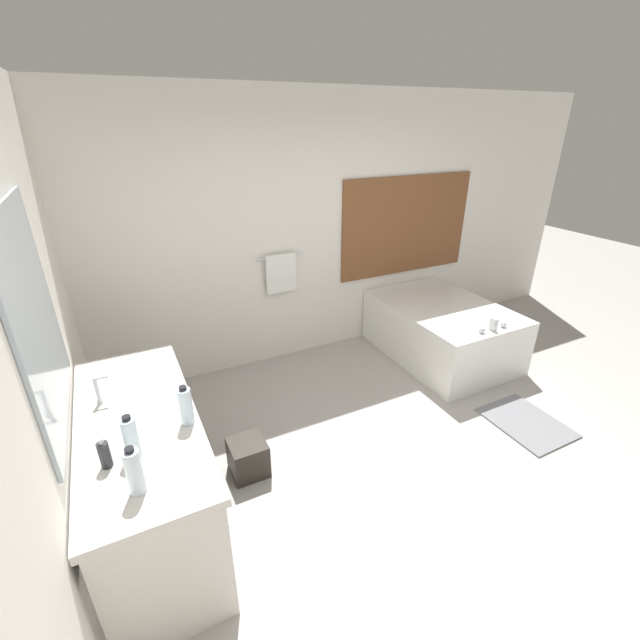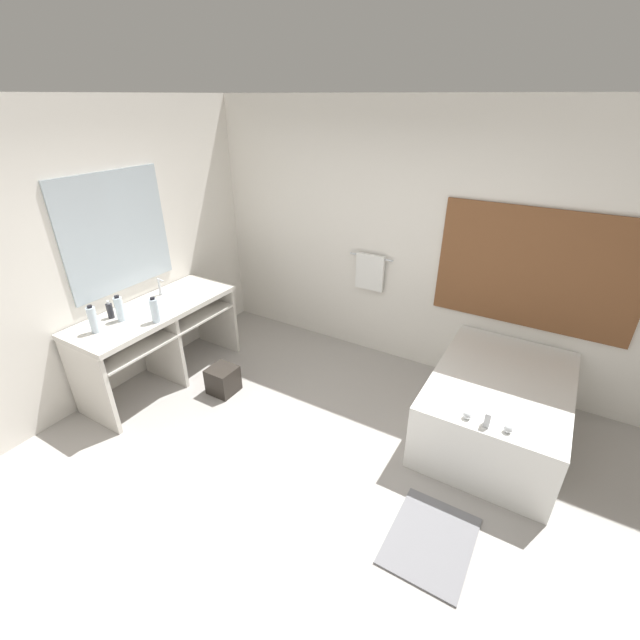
{
  "view_description": "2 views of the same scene",
  "coord_description": "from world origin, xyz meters",
  "px_view_note": "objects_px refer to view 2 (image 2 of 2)",
  "views": [
    {
      "loc": [
        -1.8,
        -1.73,
        2.41
      ],
      "look_at": [
        -0.37,
        1.12,
        0.9
      ],
      "focal_mm": 24.0,
      "sensor_mm": 36.0,
      "label": 1
    },
    {
      "loc": [
        1.45,
        -1.85,
        2.68
      ],
      "look_at": [
        -0.41,
        1.27,
        0.76
      ],
      "focal_mm": 24.0,
      "sensor_mm": 36.0,
      "label": 2
    }
  ],
  "objects_px": {
    "bathtub": "(497,404)",
    "waste_bin": "(223,380)",
    "water_bottle_3": "(155,310)",
    "water_bottle_1": "(120,309)",
    "soap_dispenser": "(110,311)",
    "water_bottle_2": "(93,320)"
  },
  "relations": [
    {
      "from": "water_bottle_1",
      "to": "water_bottle_2",
      "type": "xyz_separation_m",
      "value": [
        -0.01,
        -0.26,
        0.0
      ]
    },
    {
      "from": "soap_dispenser",
      "to": "waste_bin",
      "type": "relative_size",
      "value": 0.63
    },
    {
      "from": "water_bottle_3",
      "to": "soap_dispenser",
      "type": "bearing_deg",
      "value": -159.47
    },
    {
      "from": "bathtub",
      "to": "water_bottle_2",
      "type": "bearing_deg",
      "value": -155.1
    },
    {
      "from": "water_bottle_2",
      "to": "soap_dispenser",
      "type": "distance_m",
      "value": 0.28
    },
    {
      "from": "waste_bin",
      "to": "water_bottle_3",
      "type": "bearing_deg",
      "value": -141.49
    },
    {
      "from": "soap_dispenser",
      "to": "waste_bin",
      "type": "distance_m",
      "value": 1.24
    },
    {
      "from": "water_bottle_1",
      "to": "soap_dispenser",
      "type": "height_order",
      "value": "water_bottle_1"
    },
    {
      "from": "water_bottle_3",
      "to": "soap_dispenser",
      "type": "height_order",
      "value": "water_bottle_3"
    },
    {
      "from": "water_bottle_1",
      "to": "water_bottle_2",
      "type": "relative_size",
      "value": 0.97
    },
    {
      "from": "bathtub",
      "to": "waste_bin",
      "type": "distance_m",
      "value": 2.59
    },
    {
      "from": "bathtub",
      "to": "soap_dispenser",
      "type": "height_order",
      "value": "soap_dispenser"
    },
    {
      "from": "water_bottle_3",
      "to": "waste_bin",
      "type": "bearing_deg",
      "value": 38.51
    },
    {
      "from": "soap_dispenser",
      "to": "water_bottle_1",
      "type": "bearing_deg",
      "value": 7.11
    },
    {
      "from": "water_bottle_2",
      "to": "water_bottle_3",
      "type": "distance_m",
      "value": 0.5
    },
    {
      "from": "water_bottle_3",
      "to": "water_bottle_1",
      "type": "bearing_deg",
      "value": -154.21
    },
    {
      "from": "water_bottle_3",
      "to": "soap_dispenser",
      "type": "distance_m",
      "value": 0.46
    },
    {
      "from": "water_bottle_1",
      "to": "soap_dispenser",
      "type": "relative_size",
      "value": 1.45
    },
    {
      "from": "bathtub",
      "to": "water_bottle_3",
      "type": "height_order",
      "value": "water_bottle_3"
    },
    {
      "from": "bathtub",
      "to": "soap_dispenser",
      "type": "bearing_deg",
      "value": -159.52
    },
    {
      "from": "water_bottle_1",
      "to": "bathtub",
      "type": "bearing_deg",
      "value": 20.99
    },
    {
      "from": "water_bottle_1",
      "to": "water_bottle_2",
      "type": "bearing_deg",
      "value": -91.34
    }
  ]
}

